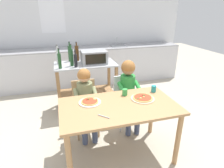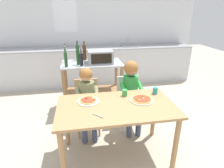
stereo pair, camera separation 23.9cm
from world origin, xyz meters
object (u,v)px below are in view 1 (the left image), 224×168
(bottle_dark_olive_oil, at_px, (76,60))
(drinking_cup_green, at_px, (125,92))
(bottle_tall_green_wine, at_px, (60,60))
(toaster_oven, at_px, (94,57))
(child_in_olive_shirt, at_px, (86,96))
(bottle_squat_spirits, at_px, (71,57))
(dining_chair_right, at_px, (126,97))
(drinking_cup_teal, at_px, (154,89))
(dining_chair_left, at_px, (85,103))
(dining_table, at_px, (119,113))
(pizza_plate_cream, at_px, (143,98))
(bottle_brown_beer, at_px, (77,53))
(child_in_green_shirt, at_px, (129,87))
(bottle_slim_sauce, at_px, (70,53))
(pizza_plate_white, at_px, (90,102))
(bottle_clear_vinegar, at_px, (58,56))
(serving_spoon, at_px, (104,116))
(kitchen_island_cart, at_px, (86,79))

(bottle_dark_olive_oil, bearing_deg, drinking_cup_green, -62.32)
(bottle_tall_green_wine, bearing_deg, bottle_dark_olive_oil, 3.23)
(toaster_oven, distance_m, child_in_olive_shirt, 0.97)
(bottle_squat_spirits, xyz_separation_m, dining_chair_right, (0.75, -0.66, -0.56))
(child_in_olive_shirt, relative_size, drinking_cup_teal, 11.62)
(bottle_squat_spirits, height_order, drinking_cup_teal, bottle_squat_spirits)
(bottle_squat_spirits, height_order, dining_chair_left, bottle_squat_spirits)
(dining_table, xyz_separation_m, pizza_plate_cream, (0.33, 0.07, 0.12))
(bottle_brown_beer, relative_size, child_in_green_shirt, 0.32)
(bottle_brown_beer, xyz_separation_m, dining_chair_right, (0.63, -0.96, -0.55))
(bottle_tall_green_wine, distance_m, dining_chair_right, 1.22)
(dining_chair_right, xyz_separation_m, pizza_plate_cream, (-0.00, -0.60, 0.27))
(toaster_oven, relative_size, bottle_slim_sauce, 1.23)
(child_in_green_shirt, bearing_deg, bottle_slim_sauce, 124.73)
(dining_chair_left, height_order, pizza_plate_white, dining_chair_left)
(bottle_dark_olive_oil, relative_size, dining_table, 0.22)
(bottle_dark_olive_oil, distance_m, drinking_cup_teal, 1.38)
(bottle_dark_olive_oil, distance_m, pizza_plate_white, 1.10)
(bottle_clear_vinegar, height_order, bottle_squat_spirits, bottle_squat_spirits)
(bottle_tall_green_wine, height_order, bottle_squat_spirits, bottle_squat_spirits)
(child_in_olive_shirt, height_order, serving_spoon, child_in_olive_shirt)
(pizza_plate_white, xyz_separation_m, pizza_plate_cream, (0.65, -0.08, 0.00))
(child_in_green_shirt, bearing_deg, drinking_cup_green, -119.51)
(bottle_clear_vinegar, distance_m, drinking_cup_green, 1.53)
(bottle_tall_green_wine, distance_m, bottle_clear_vinegar, 0.31)
(bottle_dark_olive_oil, bearing_deg, dining_chair_right, -38.91)
(dining_chair_left, distance_m, pizza_plate_white, 0.56)
(drinking_cup_green, bearing_deg, pizza_plate_white, -169.72)
(toaster_oven, relative_size, bottle_clear_vinegar, 1.33)
(kitchen_island_cart, height_order, drinking_cup_teal, kitchen_island_cart)
(pizza_plate_white, distance_m, pizza_plate_cream, 0.66)
(child_in_green_shirt, bearing_deg, bottle_dark_olive_oil, 135.88)
(bottle_slim_sauce, bearing_deg, bottle_dark_olive_oil, -81.94)
(bottle_dark_olive_oil, xyz_separation_m, pizza_plate_cream, (0.70, -1.16, -0.24))
(bottle_brown_beer, distance_m, dining_table, 1.70)
(dining_chair_left, distance_m, child_in_olive_shirt, 0.21)
(bottle_clear_vinegar, xyz_separation_m, child_in_olive_shirt, (0.32, -1.00, -0.36))
(child_in_olive_shirt, bearing_deg, dining_chair_left, 90.00)
(bottle_brown_beer, bearing_deg, drinking_cup_teal, -58.29)
(bottle_squat_spirits, height_order, bottle_dark_olive_oil, bottle_squat_spirits)
(kitchen_island_cart, bearing_deg, bottle_tall_green_wine, -157.26)
(child_in_olive_shirt, bearing_deg, toaster_oven, 71.05)
(dining_table, relative_size, pizza_plate_cream, 4.71)
(child_in_olive_shirt, bearing_deg, drinking_cup_green, -30.94)
(bottle_dark_olive_oil, xyz_separation_m, child_in_green_shirt, (0.70, -0.68, -0.29))
(bottle_dark_olive_oil, distance_m, dining_table, 1.33)
(kitchen_island_cart, xyz_separation_m, dining_chair_left, (-0.14, -0.75, -0.11))
(serving_spoon, bearing_deg, bottle_squat_spirits, 96.91)
(pizza_plate_cream, bearing_deg, bottle_slim_sauce, 115.65)
(bottle_clear_vinegar, bearing_deg, dining_table, -67.24)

